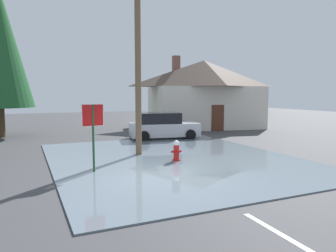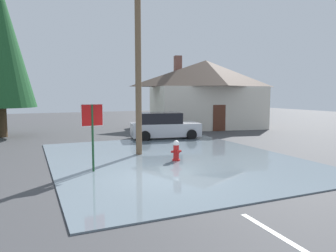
% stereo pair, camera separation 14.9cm
% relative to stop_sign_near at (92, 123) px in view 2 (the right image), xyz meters
% --- Properties ---
extents(ground_plane, '(80.00, 80.00, 0.10)m').
position_rel_stop_sign_near_xyz_m(ground_plane, '(2.06, -1.80, -1.86)').
color(ground_plane, '#424244').
extents(flood_puddle, '(10.20, 12.36, 0.05)m').
position_rel_stop_sign_near_xyz_m(flood_puddle, '(3.66, 1.08, -1.79)').
color(flood_puddle, slate).
rests_on(flood_puddle, ground).
extents(lane_stop_bar, '(4.18, 0.32, 0.01)m').
position_rel_stop_sign_near_xyz_m(lane_stop_bar, '(1.33, -3.27, -1.80)').
color(lane_stop_bar, silver).
rests_on(lane_stop_bar, ground).
extents(lane_center_stripe, '(0.29, 3.76, 0.01)m').
position_rel_stop_sign_near_xyz_m(lane_center_stripe, '(2.43, -7.43, -1.80)').
color(lane_center_stripe, silver).
rests_on(lane_center_stripe, ground).
extents(stop_sign_near, '(0.80, 0.12, 2.51)m').
position_rel_stop_sign_near_xyz_m(stop_sign_near, '(0.00, 0.00, 0.00)').
color(stop_sign_near, '#1E4C28').
rests_on(stop_sign_near, ground).
extents(fire_hydrant, '(0.46, 0.39, 0.91)m').
position_rel_stop_sign_near_xyz_m(fire_hydrant, '(3.57, 0.47, -1.36)').
color(fire_hydrant, red).
rests_on(fire_hydrant, ground).
extents(utility_pole, '(1.60, 0.28, 9.27)m').
position_rel_stop_sign_near_xyz_m(utility_pole, '(2.59, 2.47, 3.01)').
color(utility_pole, brown).
rests_on(utility_pole, ground).
extents(house, '(10.38, 8.45, 6.11)m').
position_rel_stop_sign_near_xyz_m(house, '(11.89, 12.29, 1.13)').
color(house, silver).
rests_on(house, ground).
extents(parked_car, '(4.56, 2.62, 1.67)m').
position_rel_stop_sign_near_xyz_m(parked_car, '(5.78, 7.02, -1.02)').
color(parked_car, silver).
rests_on(parked_car, ground).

